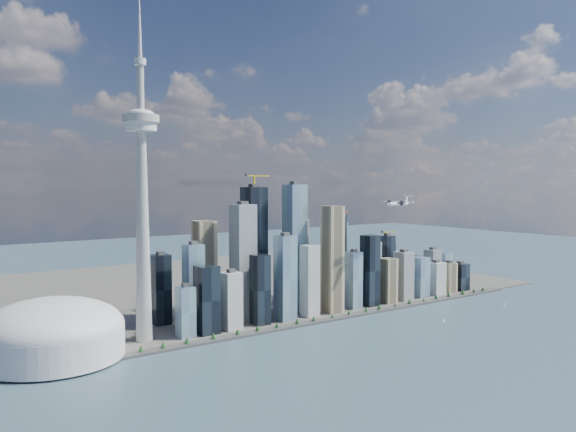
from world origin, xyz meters
TOP-DOWN VIEW (x-y plane):
  - ground at (0.00, 0.00)m, footprint 4000.00×4000.00m
  - seawall at (0.00, 250.00)m, footprint 1100.00×22.00m
  - land at (0.00, 700.00)m, footprint 1400.00×900.00m
  - shoreline_trees at (0.00, 250.00)m, footprint 960.53×7.20m
  - skyscraper_cluster at (59.62, 336.82)m, footprint 736.00×142.00m
  - needle_tower at (-300.00, 310.00)m, footprint 56.00×56.00m
  - dome_stadium at (-440.00, 300.00)m, footprint 200.00×200.00m
  - airplane at (181.89, 221.44)m, footprint 78.00×69.38m
  - sailboat_west at (196.71, 119.03)m, footprint 6.81×2.85m
  - sailboat_east at (411.54, 138.59)m, footprint 6.57×2.68m

SIDE VIEW (x-z plane):
  - ground at x=0.00m, z-range 0.00..0.00m
  - land at x=0.00m, z-range 0.00..3.00m
  - seawall at x=0.00m, z-range 0.00..4.00m
  - sailboat_east at x=411.54m, z-range -1.63..7.45m
  - sailboat_west at x=196.71m, z-range -1.68..7.72m
  - shoreline_trees at x=0.00m, z-range 4.38..13.18m
  - dome_stadium at x=-440.00m, z-range -3.56..82.44m
  - skyscraper_cluster at x=59.62m, z-range -50.92..218.85m
  - airplane at x=181.89m, z-range 205.71..224.83m
  - needle_tower at x=-300.00m, z-range -39.41..511.09m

